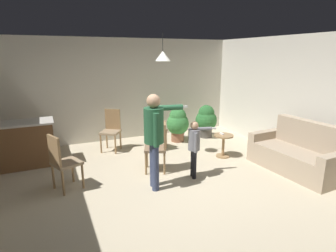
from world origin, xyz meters
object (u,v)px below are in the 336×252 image
Objects in this scene: kitchen_counter at (23,144)px; dining_chair_by_counter at (159,145)px; side_table_by_couch at (223,143)px; spare_remote_on_table at (222,134)px; person_adult at (155,132)px; person_child at (195,143)px; dining_chair_centre_back at (62,160)px; couch_floral at (297,155)px; dining_chair_spare at (111,128)px; potted_plant_by_wall at (178,123)px; dining_chair_near_wall at (154,128)px; potted_plant_corner at (206,120)px.

kitchen_counter is 2.85m from dining_chair_by_counter.
spare_remote_on_table is at bearing 117.84° from side_table_by_couch.
person_adult reaches higher than spare_remote_on_table.
kitchen_counter is 3.01m from person_adult.
dining_chair_centre_back is at bearing -87.49° from person_child.
person_child reaches higher than kitchen_counter.
couch_floral is at bearing 89.96° from person_adult.
dining_chair_spare reaches higher than kitchen_counter.
dining_chair_centre_back is at bearing -102.21° from person_adult.
dining_chair_by_counter is (0.34, 0.65, -0.49)m from person_adult.
person_adult is 1.81× the size of potted_plant_by_wall.
side_table_by_couch is 1.69m from dining_chair_near_wall.
side_table_by_couch is at bearing -62.16° from spare_remote_on_table.
dining_chair_by_counter is 1.81m from dining_chair_centre_back.
couch_floral is 5.62m from kitchen_counter.
potted_plant_by_wall is (-0.43, 1.48, 0.18)m from side_table_by_couch.
dining_chair_by_counter is 1.09× the size of potted_plant_corner.
side_table_by_couch is 1.66m from dining_chair_by_counter.
kitchen_counter is 1.26× the size of dining_chair_spare.
dining_chair_centre_back is at bearing -156.49° from potted_plant_corner.
person_adult is at bearing -124.41° from potted_plant_by_wall.
dining_chair_by_counter is (-1.64, -0.13, 0.22)m from side_table_by_couch.
dining_chair_near_wall is (-2.17, 2.34, 0.21)m from couch_floral.
couch_floral is 2.00× the size of potted_plant_by_wall.
person_adult reaches higher than dining_chair_near_wall.
potted_plant_corner is at bearing 0.71° from potted_plant_by_wall.
dining_chair_centre_back is at bearing -85.38° from dining_chair_near_wall.
couch_floral reaches higher than kitchen_counter.
potted_plant_by_wall is at bearing 87.82° from dining_chair_near_wall.
spare_remote_on_table is (2.19, -1.45, -0.01)m from dining_chair_spare.
person_child is at bearing -126.53° from potted_plant_corner.
potted_plant_corner is 1.00× the size of potted_plant_by_wall.
dining_chair_near_wall is 0.92m from potted_plant_by_wall.
potted_plant_by_wall is at bearing 105.96° from spare_remote_on_table.
couch_floral is 1.84× the size of dining_chair_near_wall.
dining_chair_spare is 2.67m from potted_plant_corner.
person_child reaches higher than side_table_by_couch.
dining_chair_near_wall and dining_chair_centre_back have the same top height.
dining_chair_near_wall is 1.00× the size of dining_chair_centre_back.
dining_chair_spare is at bearing 42.59° from dining_chair_by_counter.
person_adult is 1.64m from dining_chair_centre_back.
potted_plant_by_wall is at bearing 154.68° from person_adult.
kitchen_counter is at bearing -124.59° from person_adult.
spare_remote_on_table is (1.13, 0.72, -0.15)m from person_child.
dining_chair_centre_back is 1.09× the size of potted_plant_corner.
person_adult is at bearing 130.14° from dining_chair_spare.
dining_chair_spare is at bearing 179.85° from potted_plant_corner.
kitchen_counter is 1.26× the size of dining_chair_centre_back.
potted_plant_corner is at bearing 71.58° from spare_remote_on_table.
dining_chair_centre_back is 7.69× the size of spare_remote_on_table.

